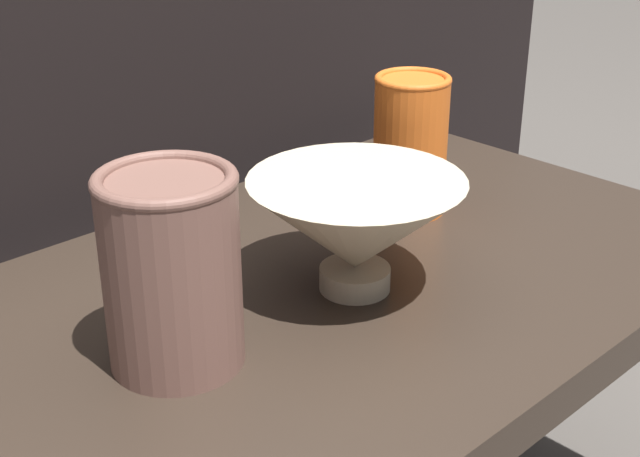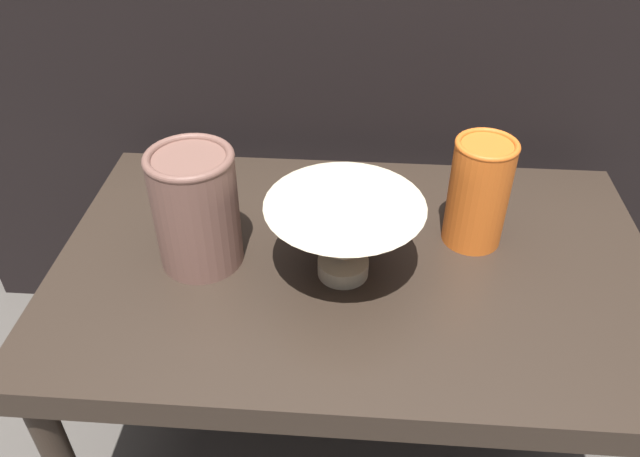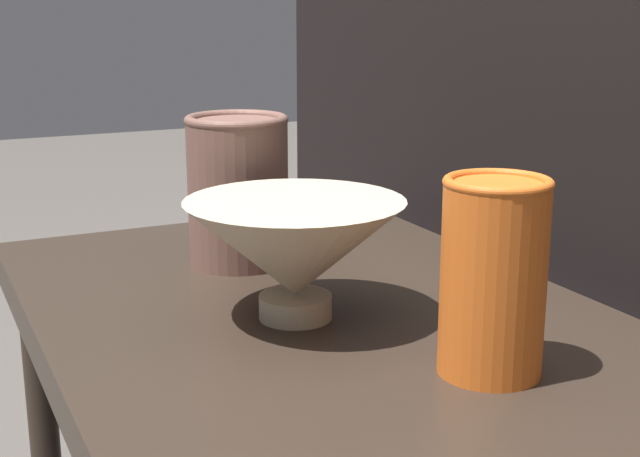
{
  "view_description": "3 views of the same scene",
  "coord_description": "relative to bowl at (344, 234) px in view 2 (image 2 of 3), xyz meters",
  "views": [
    {
      "loc": [
        -0.54,
        -0.53,
        0.8
      ],
      "look_at": [
        -0.05,
        -0.02,
        0.47
      ],
      "focal_mm": 50.0,
      "sensor_mm": 36.0,
      "label": 1
    },
    {
      "loc": [
        -0.0,
        -0.64,
        0.94
      ],
      "look_at": [
        -0.05,
        -0.03,
        0.47
      ],
      "focal_mm": 35.0,
      "sensor_mm": 36.0,
      "label": 2
    },
    {
      "loc": [
        0.68,
        -0.34,
        0.68
      ],
      "look_at": [
        -0.01,
        -0.01,
        0.49
      ],
      "focal_mm": 50.0,
      "sensor_mm": 36.0,
      "label": 3
    }
  ],
  "objects": [
    {
      "name": "ground_plane",
      "position": [
        0.02,
        0.03,
        -0.47
      ],
      "size": [
        8.0,
        8.0,
        0.0
      ],
      "primitive_type": "plane",
      "color": "#4C4742"
    },
    {
      "name": "table",
      "position": [
        0.02,
        0.03,
        -0.11
      ],
      "size": [
        0.8,
        0.5,
        0.4
      ],
      "color": "#2D231C",
      "rests_on": "ground_plane"
    },
    {
      "name": "couch_backdrop",
      "position": [
        0.02,
        0.59,
        -0.1
      ],
      "size": [
        1.52,
        0.5,
        0.74
      ],
      "color": "black",
      "rests_on": "ground_plane"
    },
    {
      "name": "bowl",
      "position": [
        0.0,
        0.0,
        0.0
      ],
      "size": [
        0.2,
        0.2,
        0.11
      ],
      "color": "#C1B293",
      "rests_on": "table"
    },
    {
      "name": "vase_textured_left",
      "position": [
        -0.19,
        0.02,
        0.02
      ],
      "size": [
        0.11,
        0.11,
        0.16
      ],
      "color": "brown",
      "rests_on": "table"
    },
    {
      "name": "vase_colorful_right",
      "position": [
        0.17,
        0.09,
        0.01
      ],
      "size": [
        0.08,
        0.08,
        0.15
      ],
      "color": "orange",
      "rests_on": "table"
    }
  ]
}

